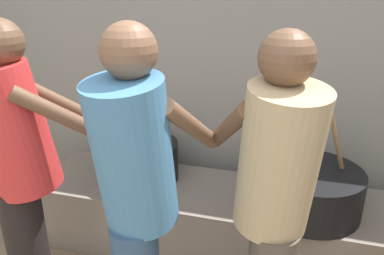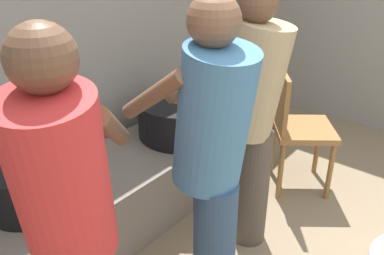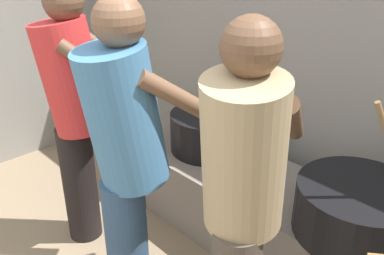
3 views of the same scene
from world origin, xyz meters
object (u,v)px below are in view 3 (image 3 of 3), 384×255
cook_in_blue_shirt (127,153)px  cook_in_red_shirt (75,106)px  cooking_pot_secondary (208,131)px  cook_in_tan_shirt (242,196)px  cooking_pot_main (358,210)px

cook_in_blue_shirt → cook_in_red_shirt: 0.65m
cooking_pot_secondary → cook_in_blue_shirt: size_ratio=0.32×
cook_in_red_shirt → cook_in_tan_shirt: (1.18, 0.02, -0.01)m
cooking_pot_secondary → cook_in_red_shirt: bearing=-109.8°
cooking_pot_main → cook_in_tan_shirt: bearing=-105.0°
cook_in_red_shirt → cook_in_tan_shirt: 1.18m
cook_in_tan_shirt → cooking_pot_secondary: bearing=140.4°
cooking_pot_main → cook_in_tan_shirt: size_ratio=0.46×
cook_in_red_shirt → cook_in_tan_shirt: cook_in_red_shirt is taller
cooking_pot_main → cooking_pot_secondary: (-1.08, 0.10, -0.00)m
cook_in_red_shirt → cooking_pot_secondary: bearing=70.2°
cooking_pot_main → cook_in_red_shirt: 1.54m
cook_in_red_shirt → cook_in_tan_shirt: bearing=1.0°
cook_in_blue_shirt → cook_in_tan_shirt: 0.55m
cooking_pot_secondary → cook_in_red_shirt: size_ratio=0.32×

